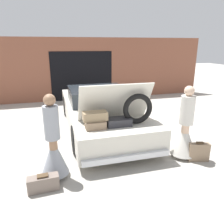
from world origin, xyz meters
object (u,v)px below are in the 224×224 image
(person_right, at_px, (185,133))
(car, at_px, (100,110))
(suitcase_beside_left_person, at_px, (43,183))
(suitcase_beside_right_person, at_px, (199,152))
(person_left, at_px, (54,149))

(person_right, bearing_deg, car, 21.96)
(suitcase_beside_left_person, bearing_deg, car, 59.25)
(person_right, distance_m, suitcase_beside_right_person, 0.52)
(suitcase_beside_left_person, bearing_deg, person_right, 7.80)
(car, distance_m, suitcase_beside_right_person, 3.12)
(person_left, xyz_separation_m, suitcase_beside_left_person, (-0.22, -0.38, -0.46))
(suitcase_beside_left_person, xyz_separation_m, suitcase_beside_right_person, (3.31, 0.16, 0.07))
(car, bearing_deg, person_left, -120.91)
(person_left, height_order, suitcase_beside_right_person, person_left)
(car, xyz_separation_m, person_right, (1.43, -2.36, 0.04))
(person_left, relative_size, suitcase_beside_right_person, 3.54)
(person_right, bearing_deg, person_left, 81.41)
(person_left, bearing_deg, car, 134.41)
(car, bearing_deg, suitcase_beside_right_person, -57.72)
(person_right, bearing_deg, suitcase_beside_right_person, -149.51)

